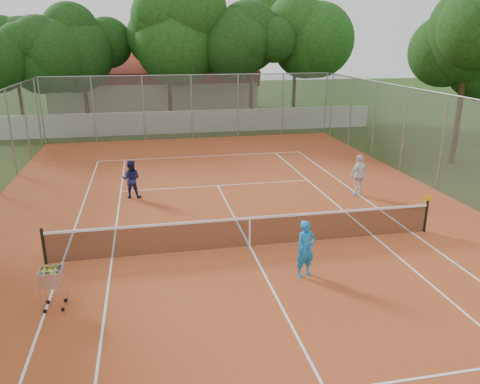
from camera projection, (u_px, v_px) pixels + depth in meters
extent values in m
plane|color=#1B360E|center=(250.00, 247.00, 14.41)|extent=(120.00, 120.00, 0.00)
cube|color=#AD4A21|center=(250.00, 247.00, 14.41)|extent=(18.00, 34.00, 0.02)
cube|color=white|center=(250.00, 246.00, 14.40)|extent=(10.98, 23.78, 0.01)
cube|color=black|center=(250.00, 232.00, 14.25)|extent=(11.88, 0.10, 0.98)
cube|color=slate|center=(250.00, 185.00, 13.79)|extent=(18.00, 34.00, 4.00)
cube|color=white|center=(189.00, 122.00, 31.88)|extent=(26.00, 0.30, 1.50)
cube|color=beige|center=(154.00, 87.00, 40.37)|extent=(16.40, 9.00, 4.40)
cube|color=black|center=(183.00, 56.00, 33.36)|extent=(29.00, 19.00, 10.00)
imported|color=#187ECC|center=(306.00, 249.00, 12.38)|extent=(0.66, 0.53, 1.57)
imported|color=#1B1E52|center=(131.00, 179.00, 18.65)|extent=(0.85, 0.72, 1.53)
imported|color=white|center=(359.00, 175.00, 18.93)|extent=(1.07, 0.76, 1.69)
cube|color=silver|center=(53.00, 287.00, 10.93)|extent=(0.54, 0.54, 1.10)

